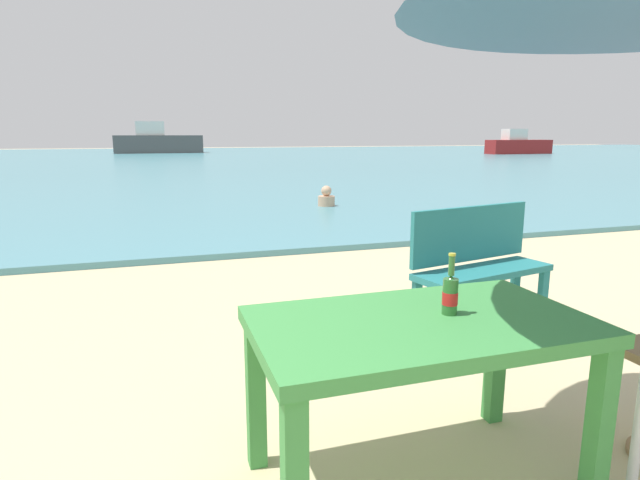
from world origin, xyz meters
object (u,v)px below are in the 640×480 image
picnic_table_green (421,344)px  boat_tanker (518,145)px  swimmer_person (326,198)px  boat_barge (158,142)px  bench_teal_center (478,259)px  beer_bottle_amber (450,293)px

picnic_table_green → boat_tanker: 39.29m
swimmer_person → boat_barge: 32.50m
bench_teal_center → boat_barge: size_ratio=0.19×
picnic_table_green → bench_teal_center: size_ratio=1.12×
swimmer_person → boat_barge: boat_barge is taller
bench_teal_center → boat_tanker: boat_tanker is taller
picnic_table_green → swimmer_person: size_ratio=3.41×
boat_barge → beer_bottle_amber: bearing=-89.1°
picnic_table_green → boat_barge: (-0.49, 40.51, 0.28)m
boat_barge → picnic_table_green: bearing=-89.3°
beer_bottle_amber → boat_tanker: (24.44, 30.62, -0.13)m
picnic_table_green → beer_bottle_amber: beer_bottle_amber is taller
beer_bottle_amber → swimmer_person: (2.16, 8.11, -0.61)m
picnic_table_green → beer_bottle_amber: bearing=7.6°
boat_barge → boat_tanker: (25.08, -9.86, -0.20)m
beer_bottle_amber → bench_teal_center: beer_bottle_amber is taller
picnic_table_green → beer_bottle_amber: 0.25m
boat_barge → boat_tanker: size_ratio=1.32×
swimmer_person → beer_bottle_amber: bearing=-104.9°
beer_bottle_amber → boat_tanker: 39.18m
beer_bottle_amber → boat_barge: 40.49m
boat_barge → bench_teal_center: bearing=-87.2°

